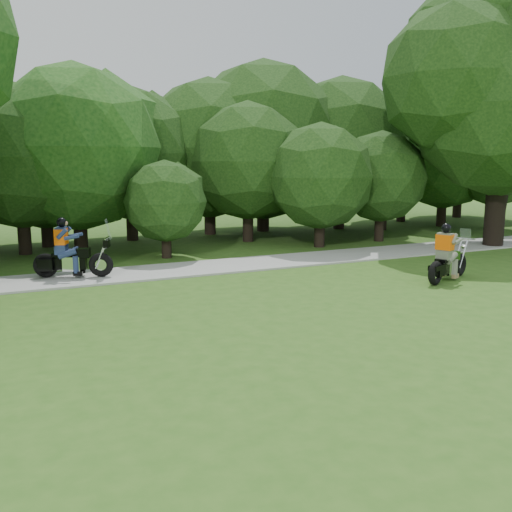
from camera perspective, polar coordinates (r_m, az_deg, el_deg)
ground at (r=11.69m, az=14.57°, el=-7.58°), size 100.00×100.00×0.00m
walkway at (r=18.36m, az=-1.45°, el=-0.85°), size 60.00×2.20×0.06m
tree_line at (r=24.44m, az=-6.51°, el=10.22°), size 39.25×11.54×7.86m
big_tree_east at (r=24.25m, az=22.83°, el=15.24°), size 9.07×6.89×10.46m
chopper_motorcycle at (r=16.80m, az=18.54°, el=-0.36°), size 2.23×1.26×1.65m
touring_motorcycle at (r=17.02m, az=-18.31°, el=0.03°), size 2.17×1.25×1.72m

